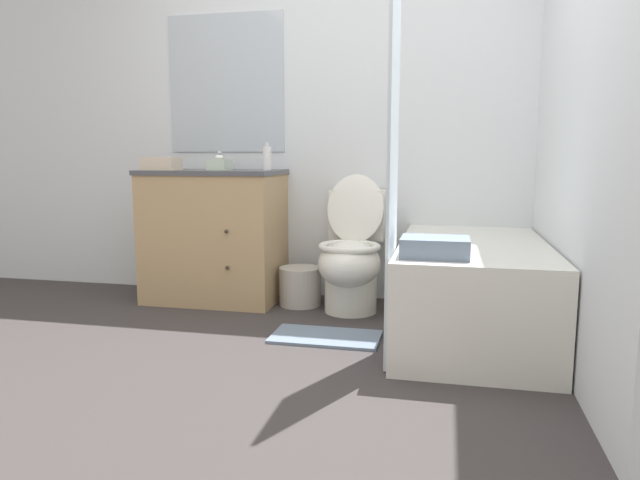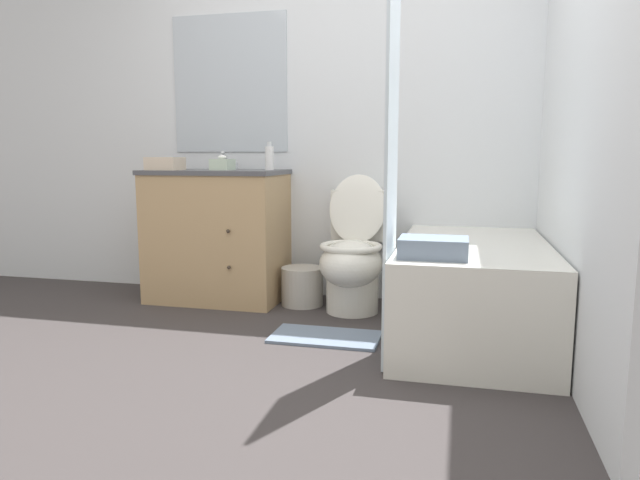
% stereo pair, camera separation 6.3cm
% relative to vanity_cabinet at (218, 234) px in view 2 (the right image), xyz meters
% --- Properties ---
extents(ground_plane, '(14.00, 14.00, 0.00)m').
position_rel_vanity_cabinet_xyz_m(ground_plane, '(0.80, -1.35, -0.45)').
color(ground_plane, '#383333').
extents(wall_back, '(8.00, 0.06, 2.50)m').
position_rel_vanity_cabinet_xyz_m(wall_back, '(0.80, 0.29, 0.80)').
color(wall_back, silver).
rests_on(wall_back, ground_plane).
extents(wall_right, '(0.05, 2.62, 2.50)m').
position_rel_vanity_cabinet_xyz_m(wall_right, '(2.07, -0.54, 0.80)').
color(wall_right, silver).
rests_on(wall_right, ground_plane).
extents(vanity_cabinet, '(0.89, 0.57, 0.88)m').
position_rel_vanity_cabinet_xyz_m(vanity_cabinet, '(0.00, 0.00, 0.00)').
color(vanity_cabinet, tan).
rests_on(vanity_cabinet, ground_plane).
extents(sink_faucet, '(0.14, 0.12, 0.12)m').
position_rel_vanity_cabinet_xyz_m(sink_faucet, '(-0.00, 0.20, 0.46)').
color(sink_faucet, silver).
rests_on(sink_faucet, vanity_cabinet).
extents(toilet, '(0.38, 0.65, 0.85)m').
position_rel_vanity_cabinet_xyz_m(toilet, '(0.94, -0.08, -0.11)').
color(toilet, silver).
rests_on(toilet, ground_plane).
extents(bathtub, '(0.76, 1.42, 0.51)m').
position_rel_vanity_cabinet_xyz_m(bathtub, '(1.66, -0.44, -0.19)').
color(bathtub, silver).
rests_on(bathtub, ground_plane).
extents(shower_curtain, '(0.02, 0.39, 1.89)m').
position_rel_vanity_cabinet_xyz_m(shower_curtain, '(1.27, -0.89, 0.50)').
color(shower_curtain, silver).
rests_on(shower_curtain, ground_plane).
extents(wastebasket, '(0.27, 0.27, 0.25)m').
position_rel_vanity_cabinet_xyz_m(wastebasket, '(0.59, -0.02, -0.32)').
color(wastebasket, '#B7B2A8').
rests_on(wastebasket, ground_plane).
extents(tissue_box, '(0.13, 0.15, 0.10)m').
position_rel_vanity_cabinet_xyz_m(tissue_box, '(0.04, 0.01, 0.47)').
color(tissue_box, silver).
rests_on(tissue_box, vanity_cabinet).
extents(soap_dispenser, '(0.06, 0.06, 0.18)m').
position_rel_vanity_cabinet_xyz_m(soap_dispenser, '(0.36, 0.05, 0.51)').
color(soap_dispenser, white).
rests_on(soap_dispenser, vanity_cabinet).
extents(hand_towel_folded, '(0.21, 0.17, 0.08)m').
position_rel_vanity_cabinet_xyz_m(hand_towel_folded, '(-0.30, -0.13, 0.47)').
color(hand_towel_folded, beige).
rests_on(hand_towel_folded, vanity_cabinet).
extents(bath_towel_folded, '(0.31, 0.23, 0.09)m').
position_rel_vanity_cabinet_xyz_m(bath_towel_folded, '(1.47, -0.94, 0.11)').
color(bath_towel_folded, slate).
rests_on(bath_towel_folded, bathtub).
extents(bath_mat, '(0.58, 0.32, 0.02)m').
position_rel_vanity_cabinet_xyz_m(bath_mat, '(0.90, -0.66, -0.44)').
color(bath_mat, slate).
rests_on(bath_mat, ground_plane).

